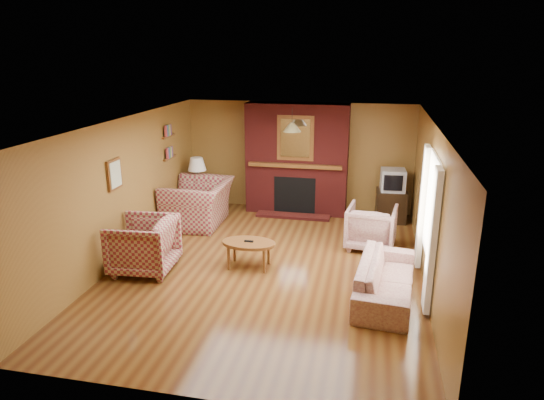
% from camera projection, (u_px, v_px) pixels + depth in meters
% --- Properties ---
extents(floor, '(6.50, 6.50, 0.00)m').
position_uv_depth(floor, '(268.00, 267.00, 8.08)').
color(floor, '#4F2911').
rests_on(floor, ground).
extents(ceiling, '(6.50, 6.50, 0.00)m').
position_uv_depth(ceiling, '(267.00, 124.00, 7.37)').
color(ceiling, silver).
rests_on(ceiling, wall_back).
extents(wall_back, '(6.50, 0.00, 6.50)m').
position_uv_depth(wall_back, '(299.00, 157.00, 10.76)').
color(wall_back, olive).
rests_on(wall_back, floor).
extents(wall_front, '(6.50, 0.00, 6.50)m').
position_uv_depth(wall_front, '(196.00, 296.00, 4.69)').
color(wall_front, olive).
rests_on(wall_front, floor).
extents(wall_left, '(0.00, 6.50, 6.50)m').
position_uv_depth(wall_left, '(124.00, 190.00, 8.22)').
color(wall_left, olive).
rests_on(wall_left, floor).
extents(wall_right, '(0.00, 6.50, 6.50)m').
position_uv_depth(wall_right, '(431.00, 209.00, 7.24)').
color(wall_right, olive).
rests_on(wall_right, floor).
extents(fireplace, '(2.20, 0.82, 2.40)m').
position_uv_depth(fireplace, '(297.00, 160.00, 10.52)').
color(fireplace, '#541412').
rests_on(fireplace, floor).
extents(window_right, '(0.10, 1.85, 2.00)m').
position_uv_depth(window_right, '(428.00, 218.00, 7.08)').
color(window_right, beige).
rests_on(window_right, wall_right).
extents(bookshelf, '(0.09, 0.55, 0.71)m').
position_uv_depth(bookshelf, '(170.00, 143.00, 9.84)').
color(bookshelf, brown).
rests_on(bookshelf, wall_left).
extents(botanical_print, '(0.05, 0.40, 0.50)m').
position_uv_depth(botanical_print, '(115.00, 174.00, 7.82)').
color(botanical_print, brown).
rests_on(botanical_print, wall_left).
extents(pendant_light, '(0.36, 0.36, 0.48)m').
position_uv_depth(pendant_light, '(292.00, 127.00, 9.64)').
color(pendant_light, black).
rests_on(pendant_light, ceiling).
extents(plaid_loveseat, '(1.25, 1.43, 0.91)m').
position_uv_depth(plaid_loveseat, '(198.00, 203.00, 9.97)').
color(plaid_loveseat, maroon).
rests_on(plaid_loveseat, floor).
extents(plaid_armchair, '(1.05, 1.02, 0.90)m').
position_uv_depth(plaid_armchair, '(143.00, 245.00, 7.84)').
color(plaid_armchair, maroon).
rests_on(plaid_armchair, floor).
extents(floral_sofa, '(0.95, 2.01, 0.57)m').
position_uv_depth(floral_sofa, '(386.00, 279.00, 7.06)').
color(floral_sofa, '#C1B296').
rests_on(floral_sofa, floor).
extents(floral_armchair, '(0.94, 0.97, 0.79)m').
position_uv_depth(floral_armchair, '(371.00, 227.00, 8.79)').
color(floral_armchair, '#C1B296').
rests_on(floral_armchair, floor).
extents(coffee_table, '(0.89, 0.55, 0.47)m').
position_uv_depth(coffee_table, '(249.00, 245.00, 7.99)').
color(coffee_table, brown).
rests_on(coffee_table, floor).
extents(side_table, '(0.48, 0.48, 0.60)m').
position_uv_depth(side_table, '(198.00, 200.00, 10.69)').
color(side_table, brown).
rests_on(side_table, floor).
extents(table_lamp, '(0.40, 0.40, 0.65)m').
position_uv_depth(table_lamp, '(197.00, 171.00, 10.50)').
color(table_lamp, white).
rests_on(table_lamp, side_table).
extents(tv_stand, '(0.64, 0.59, 0.67)m').
position_uv_depth(tv_stand, '(391.00, 206.00, 10.20)').
color(tv_stand, black).
rests_on(tv_stand, floor).
extents(crt_tv, '(0.52, 0.52, 0.45)m').
position_uv_depth(crt_tv, '(393.00, 180.00, 10.03)').
color(crt_tv, '#A9ACB1').
rests_on(crt_tv, tv_stand).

